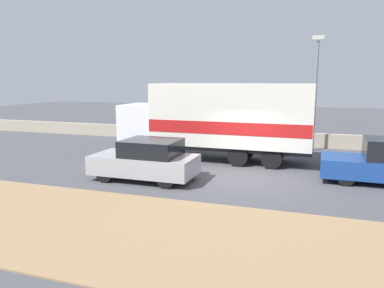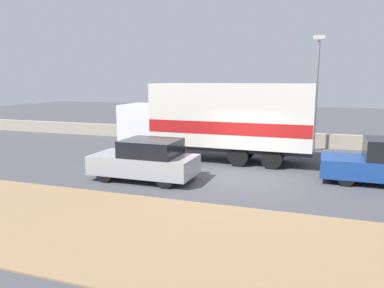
% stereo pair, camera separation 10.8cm
% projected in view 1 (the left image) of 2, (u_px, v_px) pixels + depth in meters
% --- Properties ---
extents(ground_plane, '(80.00, 80.00, 0.00)m').
position_uv_depth(ground_plane, '(238.00, 178.00, 14.19)').
color(ground_plane, '#47474C').
extents(dirt_shoulder_foreground, '(60.00, 5.07, 0.04)m').
position_uv_depth(dirt_shoulder_foreground, '(185.00, 238.00, 8.74)').
color(dirt_shoulder_foreground, '#937551').
rests_on(dirt_shoulder_foreground, ground_plane).
extents(stone_wall_backdrop, '(60.00, 0.35, 0.77)m').
position_uv_depth(stone_wall_backdrop, '(266.00, 138.00, 21.41)').
color(stone_wall_backdrop, '#A39984').
rests_on(stone_wall_backdrop, ground_plane).
extents(street_lamp, '(0.56, 0.28, 5.84)m').
position_uv_depth(street_lamp, '(316.00, 84.00, 19.01)').
color(street_lamp, slate).
rests_on(street_lamp, ground_plane).
extents(box_truck, '(8.81, 2.35, 3.50)m').
position_uv_depth(box_truck, '(220.00, 119.00, 16.99)').
color(box_truck, silver).
rests_on(box_truck, ground_plane).
extents(car_hatchback, '(3.84, 1.84, 1.52)m').
position_uv_depth(car_hatchback, '(146.00, 160.00, 13.79)').
color(car_hatchback, '#9E9EA3').
rests_on(car_hatchback, ground_plane).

